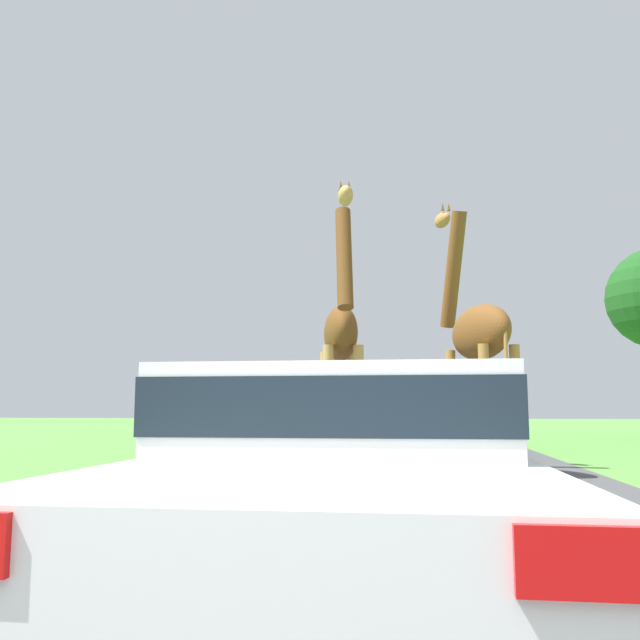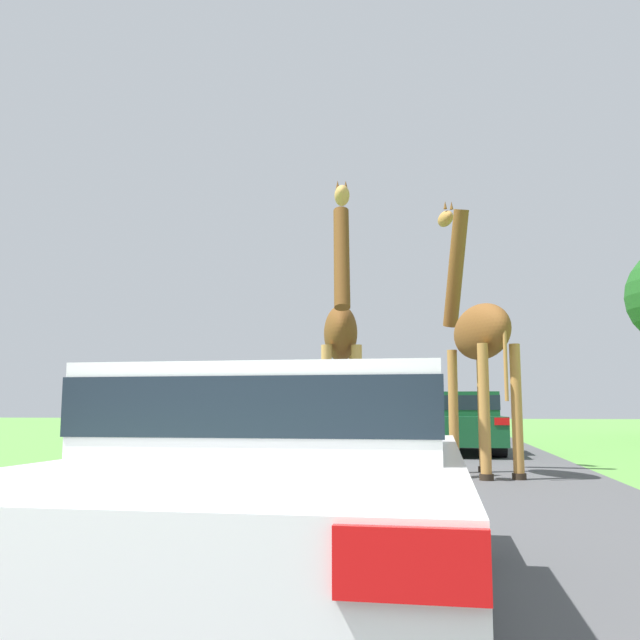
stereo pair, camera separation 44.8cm
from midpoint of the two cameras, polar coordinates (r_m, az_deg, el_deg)
road at (r=30.40m, az=8.83°, el=-9.52°), size 7.32×120.00×0.00m
giraffe_near_road at (r=11.83m, az=2.84°, el=-1.65°), size 0.96×2.79×4.80m
giraffe_companion at (r=12.18m, az=14.17°, el=-1.24°), size 1.40×2.67×5.18m
car_lead_maroon at (r=3.95m, az=1.28°, el=-13.45°), size 1.84×4.72×1.33m
car_queue_right at (r=22.89m, az=11.18°, el=-8.30°), size 1.82×4.09×1.42m
car_queue_left at (r=30.11m, az=4.35°, el=-8.19°), size 1.81×4.06×1.41m
car_far_ahead at (r=17.99m, az=12.76°, el=-8.31°), size 1.82×4.58×1.54m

